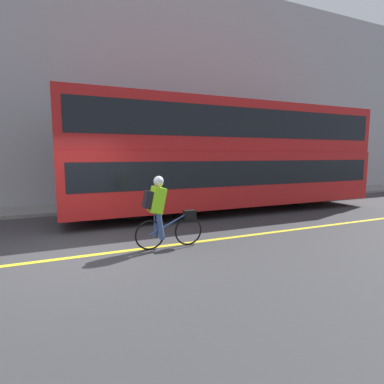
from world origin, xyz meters
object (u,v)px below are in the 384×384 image
trash_bin (229,188)px  cyclist_on_bike (162,210)px  street_sign_post (117,166)px  bus (228,153)px

trash_bin → cyclist_on_bike: bearing=-131.6°
cyclist_on_bike → trash_bin: size_ratio=1.93×
cyclist_on_bike → street_sign_post: (0.01, 5.53, 0.75)m
bus → street_sign_post: bus is taller
cyclist_on_bike → street_sign_post: size_ratio=0.59×
bus → street_sign_post: 4.19m
bus → trash_bin: bearing=58.1°
cyclist_on_bike → street_sign_post: 5.59m
bus → trash_bin: size_ratio=13.64×
bus → trash_bin: 3.16m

